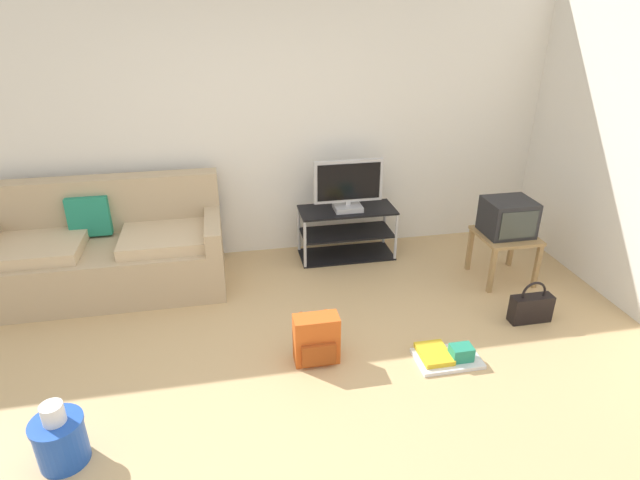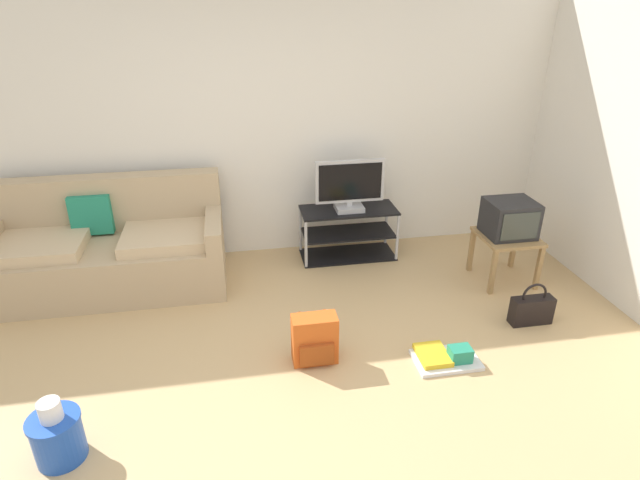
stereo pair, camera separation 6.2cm
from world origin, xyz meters
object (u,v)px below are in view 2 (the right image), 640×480
at_px(side_table, 507,243).
at_px(backpack, 315,340).
at_px(floor_tray, 446,357).
at_px(couch, 109,250).
at_px(tv_stand, 348,233).
at_px(cleaning_bucket, 57,435).
at_px(crt_tv, 510,218).
at_px(handbag, 532,309).
at_px(flat_tv, 350,186).

bearing_deg(side_table, backpack, -155.70).
bearing_deg(side_table, floor_tray, -133.08).
xyz_separation_m(side_table, floor_tray, (-1.00, -1.07, -0.34)).
relative_size(couch, side_table, 4.07).
xyz_separation_m(tv_stand, cleaning_bucket, (-2.23, -2.24, -0.09)).
bearing_deg(cleaning_bucket, side_table, 22.84).
height_order(couch, crt_tv, couch).
distance_m(couch, cleaning_bucket, 2.06).
xyz_separation_m(tv_stand, backpack, (-0.62, -1.62, -0.07)).
height_order(tv_stand, handbag, tv_stand).
height_order(flat_tv, cleaning_bucket, flat_tv).
bearing_deg(backpack, cleaning_bucket, -155.33).
xyz_separation_m(couch, cleaning_bucket, (0.05, -2.05, -0.18)).
bearing_deg(side_table, flat_tv, 151.66).
distance_m(crt_tv, floor_tray, 1.59).
relative_size(side_table, handbag, 1.36).
xyz_separation_m(tv_stand, flat_tv, (0.00, -0.02, 0.51)).
bearing_deg(backpack, handbag, 8.87).
bearing_deg(crt_tv, tv_stand, 151.45).
xyz_separation_m(flat_tv, handbag, (1.21, -1.43, -0.64)).
relative_size(tv_stand, flat_tv, 1.41).
bearing_deg(tv_stand, handbag, -50.09).
relative_size(couch, tv_stand, 2.15).
height_order(side_table, backpack, side_table).
distance_m(tv_stand, side_table, 1.53).
xyz_separation_m(side_table, handbag, (-0.12, -0.71, -0.26)).
height_order(crt_tv, backpack, crt_tv).
xyz_separation_m(cleaning_bucket, floor_tray, (2.56, 0.43, -0.13)).
relative_size(crt_tv, cleaning_bucket, 1.02).
distance_m(flat_tv, crt_tv, 1.51).
bearing_deg(floor_tray, handbag, 22.00).
height_order(side_table, cleaning_bucket, side_table).
relative_size(flat_tv, handbag, 1.84).
xyz_separation_m(side_table, backpack, (-1.95, -0.88, -0.20)).
bearing_deg(backpack, floor_tray, -7.63).
bearing_deg(couch, handbag, -19.84).
bearing_deg(handbag, flat_tv, 130.34).
height_order(couch, side_table, couch).
distance_m(couch, crt_tv, 3.66).
height_order(flat_tv, side_table, flat_tv).
bearing_deg(tv_stand, couch, -175.20).
height_order(tv_stand, backpack, tv_stand).
bearing_deg(tv_stand, backpack, -110.92).
bearing_deg(flat_tv, couch, -175.76).
xyz_separation_m(couch, backpack, (1.66, -1.43, -0.17)).
relative_size(cleaning_bucket, floor_tray, 0.88).
bearing_deg(floor_tray, backpack, 168.73).
relative_size(flat_tv, crt_tv, 1.61).
bearing_deg(side_table, couch, 171.36).
xyz_separation_m(flat_tv, crt_tv, (1.33, -0.70, -0.15)).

